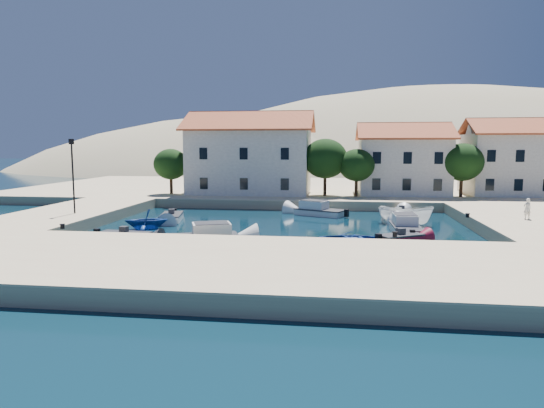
{
  "coord_description": "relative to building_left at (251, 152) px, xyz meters",
  "views": [
    {
      "loc": [
        4.35,
        -29.8,
        6.68
      ],
      "look_at": [
        -0.8,
        8.52,
        2.0
      ],
      "focal_mm": 32.0,
      "sensor_mm": 36.0,
      "label": 1
    }
  ],
  "objects": [
    {
      "name": "boat_east",
      "position": [
        16.18,
        -15.83,
        -5.94
      ],
      "size": [
        4.95,
        3.06,
        1.79
      ],
      "primitive_type": "imported",
      "rotation": [
        0.0,
        0.0,
        1.26
      ],
      "color": "white",
      "rests_on": "ground"
    },
    {
      "name": "trees",
      "position": [
        10.51,
        -2.54,
        -1.1
      ],
      "size": [
        37.3,
        5.3,
        6.45
      ],
      "color": "#382314",
      "rests_on": "quay_north"
    },
    {
      "name": "quay_north",
      "position": [
        8.0,
        10.0,
        -5.44
      ],
      "size": [
        80.0,
        36.0,
        1.0
      ],
      "primitive_type": "cube",
      "color": "#CCB28B",
      "rests_on": "ground"
    },
    {
      "name": "bollards",
      "position": [
        8.8,
        -24.13,
        -4.79
      ],
      "size": [
        29.36,
        9.56,
        0.3
      ],
      "color": "black",
      "rests_on": "ground"
    },
    {
      "name": "rowboat_west",
      "position": [
        -4.85,
        -20.86,
        -5.94
      ],
      "size": [
        4.06,
        3.79,
        1.74
      ],
      "primitive_type": "imported",
      "rotation": [
        0.0,
        0.0,
        -1.23
      ],
      "color": "navy",
      "rests_on": "ground"
    },
    {
      "name": "building_right",
      "position": [
        30.0,
        2.0,
        -0.46
      ],
      "size": [
        9.45,
        8.4,
        8.8
      ],
      "color": "beige",
      "rests_on": "quay_north"
    },
    {
      "name": "motorboat_white_ne",
      "position": [
        16.49,
        -11.17,
        -5.64
      ],
      "size": [
        2.32,
        3.76,
        1.25
      ],
      "rotation": [
        0.0,
        0.0,
        1.36
      ],
      "color": "white",
      "rests_on": "ground"
    },
    {
      "name": "motorboat_white_west",
      "position": [
        -4.25,
        -16.58,
        -5.64
      ],
      "size": [
        2.49,
        4.18,
        1.25
      ],
      "rotation": [
        0.0,
        0.0,
        -1.37
      ],
      "color": "white",
      "rests_on": "ground"
    },
    {
      "name": "motorboat_red_se",
      "position": [
        14.75,
        -24.17,
        -5.64
      ],
      "size": [
        3.41,
        2.83,
        1.25
      ],
      "rotation": [
        0.0,
        0.0,
        0.55
      ],
      "color": "maroon",
      "rests_on": "ground"
    },
    {
      "name": "lamppost",
      "position": [
        -11.5,
        -20.0,
        -1.18
      ],
      "size": [
        0.35,
        0.25,
        6.22
      ],
      "color": "black",
      "rests_on": "quay_west"
    },
    {
      "name": "pedestrian",
      "position": [
        25.03,
        -18.29,
        -4.12
      ],
      "size": [
        0.66,
        0.5,
        1.62
      ],
      "primitive_type": "imported",
      "rotation": [
        0.0,
        0.0,
        3.35
      ],
      "color": "silver",
      "rests_on": "quay_east"
    },
    {
      "name": "quay_west",
      "position": [
        -13.0,
        -18.0,
        -5.44
      ],
      "size": [
        8.0,
        20.0,
        1.0
      ],
      "primitive_type": "cube",
      "color": "#CCB28B",
      "rests_on": "ground"
    },
    {
      "name": "rowboat_south",
      "position": [
        11.46,
        -24.74,
        -5.94
      ],
      "size": [
        4.92,
        3.94,
        0.91
      ],
      "primitive_type": "imported",
      "rotation": [
        0.0,
        0.0,
        1.77
      ],
      "color": "navy",
      "rests_on": "ground"
    },
    {
      "name": "cabin_cruiser_south",
      "position": [
        1.25,
        -26.17,
        -5.46
      ],
      "size": [
        5.36,
        3.71,
        1.6
      ],
      "rotation": [
        0.0,
        0.0,
        0.36
      ],
      "color": "white",
      "rests_on": "ground"
    },
    {
      "name": "quay_south",
      "position": [
        6.0,
        -34.0,
        -5.44
      ],
      "size": [
        52.0,
        12.0,
        1.0
      ],
      "primitive_type": "cube",
      "color": "#CCB28B",
      "rests_on": "ground"
    },
    {
      "name": "hills",
      "position": [
        26.64,
        95.62,
        -29.34
      ],
      "size": [
        254.0,
        176.0,
        99.0
      ],
      "color": "tan",
      "rests_on": "ground"
    },
    {
      "name": "building_mid",
      "position": [
        18.0,
        1.0,
        -0.71
      ],
      "size": [
        10.5,
        8.4,
        8.3
      ],
      "color": "beige",
      "rests_on": "quay_north"
    },
    {
      "name": "cabin_cruiser_east",
      "position": [
        15.63,
        -20.32,
        -5.46
      ],
      "size": [
        2.1,
        5.03,
        1.6
      ],
      "rotation": [
        0.0,
        0.0,
        1.59
      ],
      "color": "white",
      "rests_on": "ground"
    },
    {
      "name": "motorboat_grey_sw",
      "position": [
        -4.41,
        -26.02,
        -5.64
      ],
      "size": [
        3.79,
        1.98,
        1.25
      ],
      "rotation": [
        0.0,
        0.0,
        -0.1
      ],
      "color": "#303035",
      "rests_on": "ground"
    },
    {
      "name": "cabin_cruiser_north",
      "position": [
        8.78,
        -11.59,
        -5.46
      ],
      "size": [
        5.14,
        3.86,
        1.6
      ],
      "rotation": [
        0.0,
        0.0,
        2.69
      ],
      "color": "white",
      "rests_on": "ground"
    },
    {
      "name": "ground",
      "position": [
        6.0,
        -28.0,
        -5.94
      ],
      "size": [
        400.0,
        400.0,
        0.0
      ],
      "primitive_type": "plane",
      "color": "black",
      "rests_on": "ground"
    },
    {
      "name": "building_left",
      "position": [
        0.0,
        0.0,
        0.0
      ],
      "size": [
        14.7,
        9.45,
        9.7
      ],
      "color": "beige",
      "rests_on": "quay_north"
    }
  ]
}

